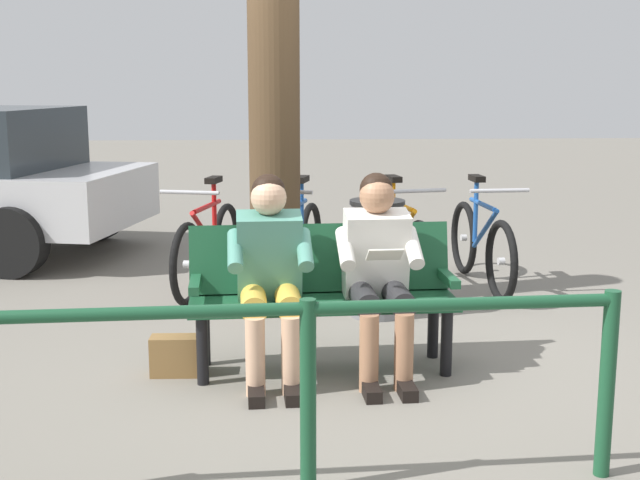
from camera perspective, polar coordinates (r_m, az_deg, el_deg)
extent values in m
plane|color=slate|center=(5.36, 3.23, -8.16)|extent=(40.00, 40.00, 0.00)
cube|color=#194C2D|center=(5.06, 0.22, -4.25)|extent=(1.62, 0.50, 0.05)
cube|color=#194C2D|center=(5.19, 0.00, -1.20)|extent=(1.60, 0.20, 0.42)
cube|color=#194C2D|center=(5.16, 8.64, -2.53)|extent=(0.07, 0.40, 0.05)
cube|color=#194C2D|center=(5.01, -8.47, -2.94)|extent=(0.07, 0.40, 0.05)
cylinder|color=black|center=(5.09, 8.57, -6.93)|extent=(0.07, 0.07, 0.40)
cylinder|color=black|center=(4.94, -7.97, -7.46)|extent=(0.07, 0.07, 0.40)
cylinder|color=black|center=(5.41, 7.67, -5.85)|extent=(0.07, 0.07, 0.40)
cylinder|color=black|center=(5.27, -7.84, -6.31)|extent=(0.07, 0.07, 0.40)
cube|color=white|center=(5.06, 3.80, -0.97)|extent=(0.39, 0.32, 0.55)
sphere|color=#A87554|center=(4.98, 3.88, 2.98)|extent=(0.21, 0.21, 0.21)
sphere|color=black|center=(5.00, 3.83, 3.44)|extent=(0.20, 0.20, 0.20)
cylinder|color=#262628|center=(4.94, 5.30, -3.91)|extent=(0.17, 0.41, 0.15)
cylinder|color=#A87554|center=(4.82, 5.70, -7.56)|extent=(0.11, 0.11, 0.45)
cube|color=black|center=(4.80, 5.90, -10.09)|extent=(0.10, 0.22, 0.07)
cylinder|color=white|center=(4.97, 6.31, -0.49)|extent=(0.10, 0.31, 0.23)
cylinder|color=#262628|center=(4.90, 3.00, -3.99)|extent=(0.17, 0.41, 0.15)
cylinder|color=#A87554|center=(4.79, 3.34, -7.66)|extent=(0.11, 0.11, 0.45)
cube|color=black|center=(4.76, 3.51, -10.21)|extent=(0.10, 0.22, 0.07)
cylinder|color=white|center=(4.90, 1.73, -0.59)|extent=(0.10, 0.31, 0.23)
cube|color=silver|center=(4.76, 4.41, -0.99)|extent=(0.20, 0.13, 0.09)
cube|color=#4C8C7A|center=(4.99, -3.46, -1.12)|extent=(0.39, 0.32, 0.55)
sphere|color=#D8A884|center=(4.91, -3.50, 2.88)|extent=(0.21, 0.21, 0.21)
sphere|color=black|center=(4.94, -3.52, 3.35)|extent=(0.20, 0.20, 0.20)
cylinder|color=gold|center=(4.86, -2.15, -4.12)|extent=(0.17, 0.41, 0.15)
cylinder|color=#D8A884|center=(4.74, -1.97, -7.84)|extent=(0.11, 0.11, 0.45)
cube|color=black|center=(4.71, -1.87, -10.42)|extent=(0.10, 0.22, 0.07)
cylinder|color=#4C8C7A|center=(4.88, -1.06, -0.65)|extent=(0.10, 0.31, 0.23)
cylinder|color=gold|center=(4.85, -4.52, -4.18)|extent=(0.17, 0.41, 0.15)
cylinder|color=#D8A884|center=(4.73, -4.41, -7.90)|extent=(0.11, 0.11, 0.45)
cube|color=black|center=(4.70, -4.34, -10.49)|extent=(0.10, 0.22, 0.07)
cylinder|color=#4C8C7A|center=(4.86, -5.77, -0.74)|extent=(0.10, 0.31, 0.23)
cube|color=olive|center=(5.14, -9.73, -7.74)|extent=(0.30, 0.15, 0.24)
cylinder|color=#4C3823|center=(6.32, -3.12, 8.85)|extent=(0.38, 0.38, 3.05)
cylinder|color=slate|center=(6.26, 3.85, -1.39)|extent=(0.39, 0.39, 0.84)
cylinder|color=black|center=(6.18, 3.90, 2.58)|extent=(0.41, 0.41, 0.03)
torus|color=black|center=(6.80, 12.17, -1.42)|extent=(0.10, 0.66, 0.66)
cylinder|color=silver|center=(6.80, 12.17, -1.42)|extent=(0.05, 0.06, 0.06)
torus|color=black|center=(7.75, 9.71, 0.16)|extent=(0.10, 0.66, 0.66)
cylinder|color=silver|center=(7.75, 9.71, 0.16)|extent=(0.05, 0.06, 0.06)
cylinder|color=#1E519E|center=(7.20, 10.97, 2.38)|extent=(0.08, 0.63, 0.04)
cylinder|color=#1E519E|center=(7.16, 11.11, 0.71)|extent=(0.08, 0.60, 0.43)
cylinder|color=#1E519E|center=(7.39, 10.51, 1.98)|extent=(0.04, 0.04, 0.55)
cube|color=black|center=(7.35, 10.58, 4.14)|extent=(0.10, 0.22, 0.05)
cylinder|color=#B2B2B7|center=(6.80, 12.08, 3.29)|extent=(0.48, 0.06, 0.03)
torus|color=black|center=(6.68, 6.79, -1.46)|extent=(0.17, 0.66, 0.66)
cylinder|color=silver|center=(6.68, 6.79, -1.46)|extent=(0.06, 0.07, 0.06)
torus|color=black|center=(7.62, 4.15, 0.11)|extent=(0.17, 0.66, 0.66)
cylinder|color=silver|center=(7.62, 4.15, 0.11)|extent=(0.06, 0.07, 0.06)
cylinder|color=orange|center=(7.08, 5.44, 2.39)|extent=(0.15, 0.63, 0.04)
cylinder|color=orange|center=(7.04, 5.62, 0.69)|extent=(0.14, 0.59, 0.43)
cylinder|color=orange|center=(7.27, 4.96, 1.97)|extent=(0.04, 0.04, 0.55)
cube|color=black|center=(7.23, 5.00, 4.17)|extent=(0.13, 0.23, 0.05)
cylinder|color=#B2B2B7|center=(6.68, 6.60, 3.33)|extent=(0.48, 0.11, 0.03)
torus|color=black|center=(6.59, -2.74, -1.56)|extent=(0.25, 0.65, 0.66)
cylinder|color=silver|center=(6.59, -2.74, -1.56)|extent=(0.07, 0.07, 0.06)
torus|color=black|center=(7.56, -0.64, 0.05)|extent=(0.25, 0.65, 0.66)
cylinder|color=silver|center=(7.56, -0.64, 0.05)|extent=(0.07, 0.07, 0.06)
cylinder|color=#1E519E|center=(7.01, -1.63, 2.35)|extent=(0.22, 0.62, 0.04)
cylinder|color=#1E519E|center=(6.97, -1.79, 0.62)|extent=(0.21, 0.58, 0.43)
cylinder|color=#1E519E|center=(7.20, -1.26, 1.93)|extent=(0.04, 0.04, 0.55)
cube|color=black|center=(7.16, -1.27, 4.14)|extent=(0.15, 0.24, 0.05)
cylinder|color=#B2B2B7|center=(6.60, -2.54, 3.30)|extent=(0.47, 0.17, 0.03)
torus|color=black|center=(6.62, -9.00, -1.63)|extent=(0.23, 0.65, 0.66)
cylinder|color=silver|center=(6.62, -9.00, -1.63)|extent=(0.06, 0.07, 0.06)
torus|color=black|center=(7.56, -6.34, -0.01)|extent=(0.23, 0.65, 0.66)
cylinder|color=silver|center=(7.56, -6.34, -0.01)|extent=(0.06, 0.07, 0.06)
cylinder|color=#B71414|center=(7.02, -7.66, 2.27)|extent=(0.20, 0.62, 0.04)
cylinder|color=#B71414|center=(6.98, -7.83, 0.55)|extent=(0.19, 0.59, 0.43)
cylinder|color=#B71414|center=(7.21, -7.17, 1.86)|extent=(0.04, 0.04, 0.55)
cube|color=black|center=(7.17, -7.22, 4.07)|extent=(0.14, 0.24, 0.05)
cylinder|color=#B2B2B7|center=(6.62, -8.84, 3.21)|extent=(0.47, 0.16, 0.03)
cylinder|color=#194C2D|center=(3.95, 18.87, -9.26)|extent=(0.07, 0.07, 0.85)
cylinder|color=#194C2D|center=(3.61, -0.81, -10.57)|extent=(0.07, 0.07, 0.85)
cylinder|color=#194C2D|center=(3.49, -0.83, -4.67)|extent=(2.64, 0.17, 0.06)
cylinder|color=black|center=(7.97, -20.16, -0.13)|extent=(0.67, 0.36, 0.64)
cylinder|color=black|center=(9.56, -14.94, 1.89)|extent=(0.67, 0.36, 0.64)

